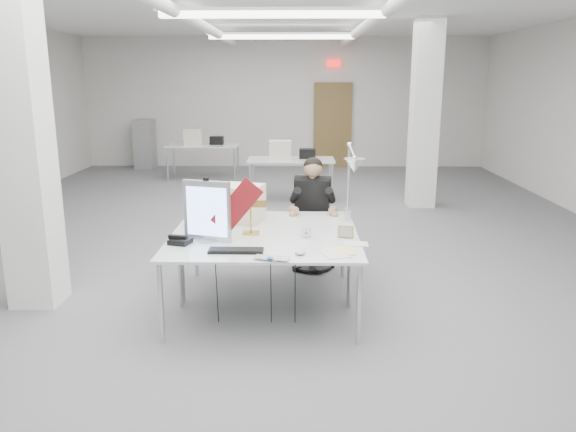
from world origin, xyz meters
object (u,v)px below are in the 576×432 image
desk_phone (180,241)px  architect_lamp (351,188)px  monitor (207,211)px  bankers_lamp (251,217)px  beige_monitor (242,203)px  office_chair (312,228)px  seated_person (313,196)px  desk_main (262,248)px  laptop (270,260)px

desk_phone → architect_lamp: size_ratio=0.23×
monitor → architect_lamp: architect_lamp is taller
bankers_lamp → beige_monitor: 0.50m
beige_monitor → office_chair: bearing=58.7°
seated_person → beige_monitor: seated_person is taller
desk_main → monitor: (-0.51, 0.17, 0.30)m
seated_person → architect_lamp: 0.92m
bankers_lamp → beige_monitor: (-0.13, 0.48, 0.02)m
laptop → beige_monitor: beige_monitor is taller
office_chair → bankers_lamp: bearing=-110.2°
office_chair → beige_monitor: 1.12m
desk_main → monitor: 0.61m
seated_person → monitor: bearing=-118.3°
monitor → architect_lamp: size_ratio=0.71×
seated_person → bankers_lamp: 1.28m
beige_monitor → laptop: bearing=-58.2°
office_chair → seated_person: (0.00, -0.05, 0.40)m
beige_monitor → desk_main: bearing=-56.9°
desk_main → laptop: size_ratio=6.13×
office_chair → laptop: 2.06m
office_chair → architect_lamp: size_ratio=1.25×
desk_phone → beige_monitor: (0.48, 0.83, 0.17)m
beige_monitor → bankers_lamp: bearing=-57.8°
seated_person → desk_phone: seated_person is taller
monitor → desk_phone: (-0.24, -0.10, -0.26)m
bankers_lamp → beige_monitor: size_ratio=0.83×
laptop → bankers_lamp: (-0.23, 0.84, 0.16)m
office_chair → beige_monitor: beige_monitor is taller
office_chair → desk_phone: bearing=-121.3°
desk_phone → monitor: bearing=40.0°
desk_main → desk_phone: size_ratio=9.90×
seated_person → desk_phone: 1.93m
monitor → beige_monitor: monitor is taller
office_chair → seated_person: bearing=-81.9°
office_chair → monitor: 1.82m
desk_main → laptop: bearing=-77.5°
bankers_lamp → laptop: bearing=-76.0°
architect_lamp → seated_person: bearing=93.9°
office_chair → seated_person: size_ratio=1.25×
laptop → desk_phone: desk_phone is taller
monitor → beige_monitor: (0.25, 0.73, -0.09)m
office_chair → monitor: size_ratio=1.76×
desk_main → laptop: 0.43m
desk_main → bankers_lamp: size_ratio=5.37×
beige_monitor → seated_person: bearing=56.6°
desk_main → office_chair: 1.68m
seated_person → monitor: size_ratio=1.40×
bankers_lamp → monitor: bearing=-147.8°
monitor → architect_lamp: (1.36, 0.55, 0.11)m
laptop → desk_phone: bearing=164.2°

